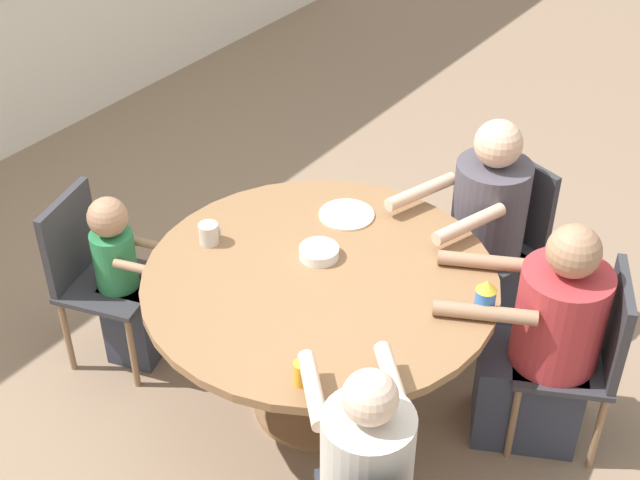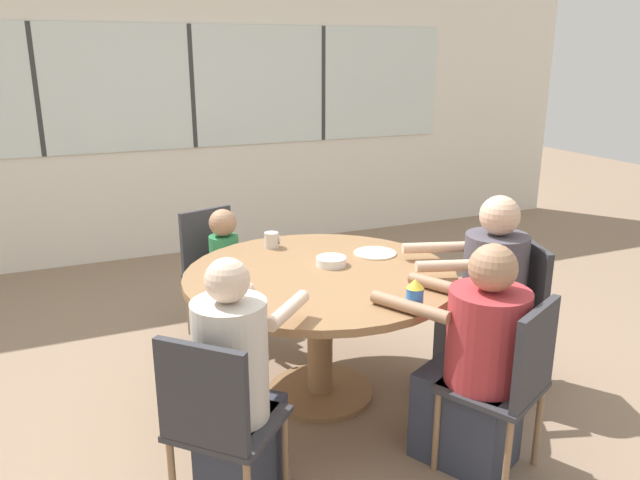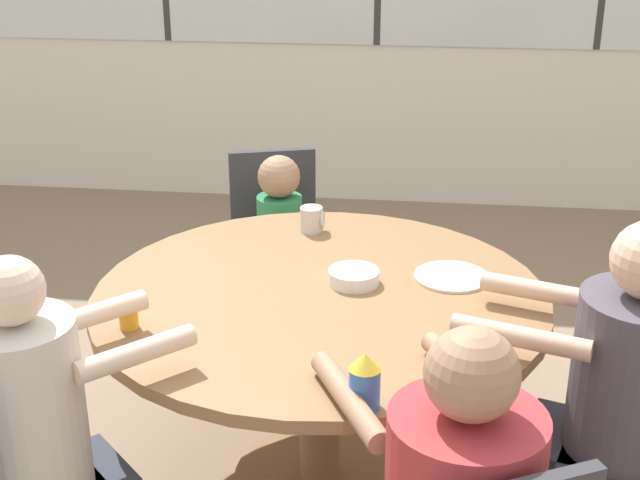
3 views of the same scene
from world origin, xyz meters
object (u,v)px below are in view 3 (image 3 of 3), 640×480
Objects in this scene: chair_for_toddler at (276,232)px; coffee_mug at (312,219)px; person_man_blue_shirt at (612,424)px; bowl_white_shallow at (354,277)px; juice_glass at (128,313)px; sippy_cup at (365,380)px; person_man_teal_shirt at (47,463)px; person_toddler at (281,261)px.

chair_for_toddler reaches higher than coffee_mug.
bowl_white_shallow is at bearing 82.99° from person_man_blue_shirt.
sippy_cup is at bearing -25.30° from juice_glass.
sippy_cup reaches higher than chair_for_toddler.
juice_glass is (-0.44, -0.82, 0.00)m from coffee_mug.
coffee_mug is 0.61× the size of sippy_cup.
bowl_white_shallow is (0.63, 0.38, -0.02)m from juice_glass.
coffee_mug is (0.57, 1.18, 0.28)m from person_man_teal_shirt.
person_man_blue_shirt reaches higher than coffee_mug.
coffee_mug is 0.57× the size of bowl_white_shallow.
sippy_cup is (0.51, -1.70, 0.31)m from chair_for_toddler.
chair_for_toddler is at bearing 113.23° from coffee_mug.
person_man_teal_shirt is at bearing -110.41° from juice_glass.
person_man_teal_shirt is 0.47m from juice_glass.
bowl_white_shallow is at bearing 89.13° from person_man_teal_shirt.
person_man_teal_shirt is (-0.34, -1.71, -0.01)m from chair_for_toddler.
bowl_white_shallow is at bearing 31.23° from juice_glass.
sippy_cup is at bearing 89.72° from person_toddler.
coffee_mug is 0.93m from juice_glass.
person_man_teal_shirt reaches higher than sippy_cup.
sippy_cup is at bearing 89.75° from chair_for_toddler.
coffee_mug is 0.48m from bowl_white_shallow.
bowl_white_shallow is (0.38, -0.83, 0.33)m from person_toddler.
sippy_cup reaches higher than coffee_mug.
person_man_blue_shirt is 1.30m from coffee_mug.
person_man_teal_shirt is 1.34m from coffee_mug.
coffee_mug is at bearing 98.50° from person_toddler.
juice_glass reaches higher than coffee_mug.
person_man_blue_shirt is 11.82× the size of juice_glass.
person_toddler is 9.52× the size of coffee_mug.
person_man_teal_shirt is 11.86× the size of coffee_mug.
person_man_blue_shirt is at bearing 58.58° from person_man_teal_shirt.
person_man_blue_shirt is 1.44m from juice_glass.
person_toddler is 1.66m from sippy_cup.
chair_for_toddler reaches higher than juice_glass.
chair_for_toddler reaches higher than bowl_white_shallow.
person_man_teal_shirt is at bearing 121.57° from person_man_blue_shirt.
juice_glass reaches higher than bowl_white_shallow.
chair_for_toddler is 5.58× the size of sippy_cup.
coffee_mug is 1.19m from sippy_cup.
sippy_cup is (-0.70, -0.36, 0.31)m from person_man_blue_shirt.
person_man_teal_shirt is at bearing 61.78° from chair_for_toddler.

